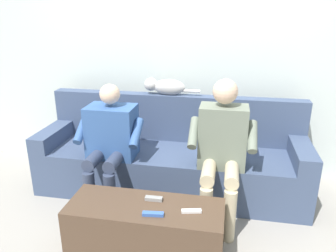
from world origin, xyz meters
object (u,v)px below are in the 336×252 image
Objects in this scene: remote_blue at (153,214)px; remote_gray at (154,199)px; person_left_seated at (222,144)px; cat_on_backrest at (164,86)px; couch at (171,160)px; coffee_table at (146,231)px; person_right_seated at (110,138)px; remote_white at (191,211)px.

remote_gray is at bearing 95.32° from remote_blue.
cat_on_backrest is at bearing -44.94° from person_left_seated.
remote_blue is 0.18m from remote_gray.
coffee_table is (0.00, 0.99, -0.09)m from couch.
person_right_seated reaches higher than cat_on_backrest.
remote_blue is 1.14× the size of remote_gray.
person_right_seated reaches higher than remote_gray.
coffee_table is at bearing 90.00° from couch.
couch is at bearing -85.12° from remote_white.
coffee_table is 0.39m from remote_white.
remote_white is at bearing 139.60° from person_right_seated.
remote_blue is (0.24, 0.08, 0.00)m from remote_white.
couch is 0.73m from cat_on_backrest.
person_right_seated is at bearing -54.02° from coffee_table.
person_left_seated is (-0.49, -0.63, 0.45)m from coffee_table.
couch is 2.15× the size of person_left_seated.
couch is 2.34× the size of coffee_table.
cat_on_backrest is 1.29m from remote_gray.
person_left_seated is 8.40× the size of remote_blue.
cat_on_backrest reaches higher than remote_blue.
cat_on_backrest reaches higher than coffee_table.
person_right_seated reaches higher than coffee_table.
couch is at bearing -146.89° from person_right_seated.
person_left_seated is 0.91m from cat_on_backrest.
remote_gray is (0.04, -0.18, 0.00)m from remote_blue.
remote_white is at bearing 159.75° from remote_gray.
person_left_seated is at bearing 143.77° from couch.
person_right_seated is 0.76m from cat_on_backrest.
remote_blue is at bearing 98.24° from cat_on_backrest.
person_right_seated is at bearing 33.11° from couch.
remote_white is 0.26m from remote_blue.
cat_on_backrest is (0.11, -1.23, 0.77)m from coffee_table.
person_right_seated is at bearing -2.31° from person_left_seated.
remote_gray is at bearing 97.70° from cat_on_backrest.
couch is at bearing -88.60° from remote_gray.
person_left_seated reaches higher than coffee_table.
coffee_table is 1.46m from cat_on_backrest.
couch is at bearing 114.90° from cat_on_backrest.
person_left_seated reaches higher than cat_on_backrest.
couch is 18.07× the size of remote_blue.
person_left_seated is at bearing 135.06° from cat_on_backrest.
remote_blue reaches higher than coffee_table.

